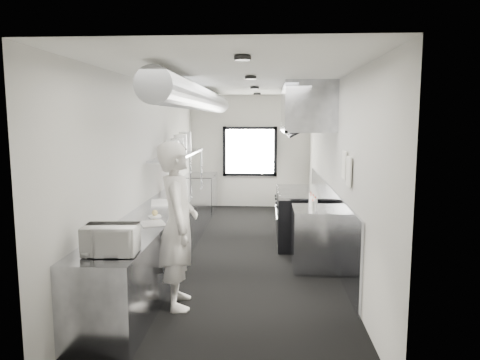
# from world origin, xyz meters

# --- Properties ---
(floor) EXTENTS (3.00, 8.00, 0.01)m
(floor) POSITION_xyz_m (0.00, 0.00, 0.00)
(floor) COLOR black
(floor) RESTS_ON ground
(ceiling) EXTENTS (3.00, 8.00, 0.01)m
(ceiling) POSITION_xyz_m (0.00, 0.00, 2.80)
(ceiling) COLOR silver
(ceiling) RESTS_ON wall_back
(wall_back) EXTENTS (3.00, 0.02, 2.80)m
(wall_back) POSITION_xyz_m (0.00, 4.00, 1.40)
(wall_back) COLOR beige
(wall_back) RESTS_ON floor
(wall_front) EXTENTS (3.00, 0.02, 2.80)m
(wall_front) POSITION_xyz_m (0.00, -4.00, 1.40)
(wall_front) COLOR beige
(wall_front) RESTS_ON floor
(wall_left) EXTENTS (0.02, 8.00, 2.80)m
(wall_left) POSITION_xyz_m (-1.50, 0.00, 1.40)
(wall_left) COLOR beige
(wall_left) RESTS_ON floor
(wall_right) EXTENTS (0.02, 8.00, 2.80)m
(wall_right) POSITION_xyz_m (1.50, 0.00, 1.40)
(wall_right) COLOR beige
(wall_right) RESTS_ON floor
(wall_cladding) EXTENTS (0.03, 5.50, 1.10)m
(wall_cladding) POSITION_xyz_m (1.48, 0.30, 0.55)
(wall_cladding) COLOR gray
(wall_cladding) RESTS_ON wall_right
(hvac_duct) EXTENTS (0.40, 6.40, 0.40)m
(hvac_duct) POSITION_xyz_m (-0.70, 0.40, 2.55)
(hvac_duct) COLOR gray
(hvac_duct) RESTS_ON ceiling
(service_window) EXTENTS (1.36, 0.05, 1.25)m
(service_window) POSITION_xyz_m (0.00, 3.96, 1.40)
(service_window) COLOR white
(service_window) RESTS_ON wall_back
(exhaust_hood) EXTENTS (0.81, 2.20, 0.88)m
(exhaust_hood) POSITION_xyz_m (1.10, 0.70, 2.39)
(exhaust_hood) COLOR gray
(exhaust_hood) RESTS_ON ceiling
(prep_counter) EXTENTS (0.70, 6.00, 0.90)m
(prep_counter) POSITION_xyz_m (-1.15, -0.50, 0.45)
(prep_counter) COLOR gray
(prep_counter) RESTS_ON floor
(pass_shelf) EXTENTS (0.45, 3.00, 0.68)m
(pass_shelf) POSITION_xyz_m (-1.19, 1.00, 1.54)
(pass_shelf) COLOR gray
(pass_shelf) RESTS_ON prep_counter
(range) EXTENTS (0.88, 1.60, 0.94)m
(range) POSITION_xyz_m (1.04, 0.70, 0.47)
(range) COLOR black
(range) RESTS_ON floor
(bottle_station) EXTENTS (0.65, 0.80, 0.90)m
(bottle_station) POSITION_xyz_m (1.15, -0.70, 0.45)
(bottle_station) COLOR gray
(bottle_station) RESTS_ON floor
(far_work_table) EXTENTS (0.70, 1.20, 0.90)m
(far_work_table) POSITION_xyz_m (-1.15, 3.20, 0.45)
(far_work_table) COLOR gray
(far_work_table) RESTS_ON floor
(notice_sheet_a) EXTENTS (0.02, 0.28, 0.38)m
(notice_sheet_a) POSITION_xyz_m (1.47, -1.20, 1.60)
(notice_sheet_a) COLOR white
(notice_sheet_a) RESTS_ON wall_right
(notice_sheet_b) EXTENTS (0.02, 0.28, 0.38)m
(notice_sheet_b) POSITION_xyz_m (1.47, -1.55, 1.55)
(notice_sheet_b) COLOR white
(notice_sheet_b) RESTS_ON wall_right
(line_cook) EXTENTS (0.60, 0.79, 1.95)m
(line_cook) POSITION_xyz_m (-0.60, -2.19, 0.98)
(line_cook) COLOR silver
(line_cook) RESTS_ON floor
(microwave) EXTENTS (0.50, 0.40, 0.29)m
(microwave) POSITION_xyz_m (-1.08, -3.09, 1.04)
(microwave) COLOR white
(microwave) RESTS_ON prep_counter
(deli_tub_a) EXTENTS (0.13, 0.13, 0.09)m
(deli_tub_a) POSITION_xyz_m (-1.33, -2.63, 0.94)
(deli_tub_a) COLOR #A8B3A5
(deli_tub_a) RESTS_ON prep_counter
(deli_tub_b) EXTENTS (0.17, 0.17, 0.09)m
(deli_tub_b) POSITION_xyz_m (-1.30, -2.59, 0.95)
(deli_tub_b) COLOR #A8B3A5
(deli_tub_b) RESTS_ON prep_counter
(newspaper) EXTENTS (0.41, 0.45, 0.01)m
(newspaper) POSITION_xyz_m (-1.00, -1.82, 0.90)
(newspaper) COLOR silver
(newspaper) RESTS_ON prep_counter
(small_plate) EXTENTS (0.20, 0.20, 0.01)m
(small_plate) POSITION_xyz_m (-1.07, -1.40, 0.91)
(small_plate) COLOR white
(small_plate) RESTS_ON prep_counter
(pastry) EXTENTS (0.08, 0.08, 0.08)m
(pastry) POSITION_xyz_m (-1.07, -1.40, 0.95)
(pastry) COLOR #E2C976
(pastry) RESTS_ON small_plate
(cutting_board) EXTENTS (0.59, 0.70, 0.02)m
(cutting_board) POSITION_xyz_m (-1.14, -0.44, 0.91)
(cutting_board) COLOR white
(cutting_board) RESTS_ON prep_counter
(knife_block) EXTENTS (0.17, 0.26, 0.26)m
(knife_block) POSITION_xyz_m (-1.25, 0.59, 1.03)
(knife_block) COLOR #532A1D
(knife_block) RESTS_ON prep_counter
(plate_stack_a) EXTENTS (0.26, 0.26, 0.28)m
(plate_stack_a) POSITION_xyz_m (-1.18, 0.28, 1.71)
(plate_stack_a) COLOR white
(plate_stack_a) RESTS_ON pass_shelf
(plate_stack_b) EXTENTS (0.28, 0.28, 0.30)m
(plate_stack_b) POSITION_xyz_m (-1.17, 0.68, 1.72)
(plate_stack_b) COLOR white
(plate_stack_b) RESTS_ON pass_shelf
(plate_stack_c) EXTENTS (0.31, 0.31, 0.35)m
(plate_stack_c) POSITION_xyz_m (-1.19, 1.08, 1.75)
(plate_stack_c) COLOR white
(plate_stack_c) RESTS_ON pass_shelf
(plate_stack_d) EXTENTS (0.32, 0.32, 0.38)m
(plate_stack_d) POSITION_xyz_m (-1.21, 1.72, 1.76)
(plate_stack_d) COLOR white
(plate_stack_d) RESTS_ON pass_shelf
(squeeze_bottle_a) EXTENTS (0.06, 0.06, 0.17)m
(squeeze_bottle_a) POSITION_xyz_m (1.08, -1.02, 0.99)
(squeeze_bottle_a) COLOR white
(squeeze_bottle_a) RESTS_ON bottle_station
(squeeze_bottle_b) EXTENTS (0.06, 0.06, 0.19)m
(squeeze_bottle_b) POSITION_xyz_m (1.13, -0.90, 0.99)
(squeeze_bottle_b) COLOR white
(squeeze_bottle_b) RESTS_ON bottle_station
(squeeze_bottle_c) EXTENTS (0.07, 0.07, 0.18)m
(squeeze_bottle_c) POSITION_xyz_m (1.12, -0.66, 0.99)
(squeeze_bottle_c) COLOR white
(squeeze_bottle_c) RESTS_ON bottle_station
(squeeze_bottle_d) EXTENTS (0.07, 0.07, 0.17)m
(squeeze_bottle_d) POSITION_xyz_m (1.10, -0.58, 0.98)
(squeeze_bottle_d) COLOR white
(squeeze_bottle_d) RESTS_ON bottle_station
(squeeze_bottle_e) EXTENTS (0.06, 0.06, 0.17)m
(squeeze_bottle_e) POSITION_xyz_m (1.11, -0.38, 0.98)
(squeeze_bottle_e) COLOR white
(squeeze_bottle_e) RESTS_ON bottle_station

